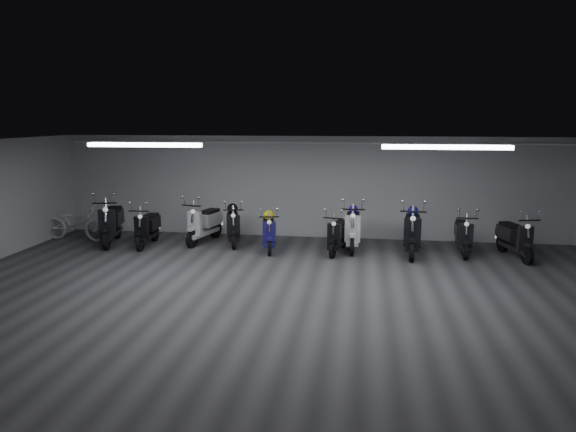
# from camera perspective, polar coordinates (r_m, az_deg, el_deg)

# --- Properties ---
(floor) EXTENTS (14.00, 10.00, 0.01)m
(floor) POSITION_cam_1_polar(r_m,az_deg,el_deg) (9.95, -0.70, -8.67)
(floor) COLOR #353537
(floor) RESTS_ON ground
(ceiling) EXTENTS (14.00, 10.00, 0.01)m
(ceiling) POSITION_cam_1_polar(r_m,az_deg,el_deg) (9.40, -0.74, 7.71)
(ceiling) COLOR gray
(ceiling) RESTS_ON ground
(back_wall) EXTENTS (14.00, 0.01, 2.80)m
(back_wall) POSITION_cam_1_polar(r_m,az_deg,el_deg) (14.48, 2.34, 3.15)
(back_wall) COLOR #A8A8AB
(back_wall) RESTS_ON ground
(front_wall) EXTENTS (14.00, 0.01, 2.80)m
(front_wall) POSITION_cam_1_polar(r_m,az_deg,el_deg) (4.89, -10.00, -12.21)
(front_wall) COLOR #A8A8AB
(front_wall) RESTS_ON ground
(fluor_strip_left) EXTENTS (2.40, 0.18, 0.08)m
(fluor_strip_left) POSITION_cam_1_polar(r_m,az_deg,el_deg) (11.21, -15.37, 7.48)
(fluor_strip_left) COLOR white
(fluor_strip_left) RESTS_ON ceiling
(fluor_strip_right) EXTENTS (2.40, 0.18, 0.08)m
(fluor_strip_right) POSITION_cam_1_polar(r_m,az_deg,el_deg) (10.41, 16.84, 7.19)
(fluor_strip_right) COLOR white
(fluor_strip_right) RESTS_ON ceiling
(conduit) EXTENTS (13.60, 0.05, 0.05)m
(conduit) POSITION_cam_1_polar(r_m,az_deg,el_deg) (14.29, 2.34, 7.96)
(conduit) COLOR white
(conduit) RESTS_ON back_wall
(scooter_0) EXTENTS (1.15, 2.10, 1.48)m
(scooter_0) POSITION_cam_1_polar(r_m,az_deg,el_deg) (14.49, -18.71, -0.04)
(scooter_0) COLOR black
(scooter_0) RESTS_ON floor
(scooter_1) EXTENTS (0.68, 1.73, 1.26)m
(scooter_1) POSITION_cam_1_polar(r_m,az_deg,el_deg) (14.01, -15.10, -0.65)
(scooter_1) COLOR black
(scooter_1) RESTS_ON floor
(scooter_2) EXTENTS (1.02, 1.92, 1.36)m
(scooter_2) POSITION_cam_1_polar(r_m,az_deg,el_deg) (14.06, -9.15, -0.18)
(scooter_2) COLOR silver
(scooter_2) RESTS_ON floor
(scooter_3) EXTENTS (0.99, 1.78, 1.26)m
(scooter_3) POSITION_cam_1_polar(r_m,az_deg,el_deg) (13.77, -6.02, -0.55)
(scooter_3) COLOR black
(scooter_3) RESTS_ON floor
(scooter_4) EXTENTS (0.84, 1.67, 1.19)m
(scooter_4) POSITION_cam_1_polar(r_m,az_deg,el_deg) (13.08, -2.10, -1.24)
(scooter_4) COLOR navy
(scooter_4) RESTS_ON floor
(scooter_5) EXTENTS (0.84, 1.68, 1.20)m
(scooter_5) POSITION_cam_1_polar(r_m,az_deg,el_deg) (12.89, 5.51, -1.44)
(scooter_5) COLOR black
(scooter_5) RESTS_ON floor
(scooter_6) EXTENTS (0.64, 1.89, 1.41)m
(scooter_6) POSITION_cam_1_polar(r_m,az_deg,el_deg) (13.26, 7.09, -0.67)
(scooter_6) COLOR silver
(scooter_6) RESTS_ON floor
(scooter_7) EXTENTS (0.82, 2.01, 1.46)m
(scooter_7) POSITION_cam_1_polar(r_m,az_deg,el_deg) (12.99, 13.39, -1.00)
(scooter_7) COLOR black
(scooter_7) RESTS_ON floor
(scooter_8) EXTENTS (0.65, 1.69, 1.24)m
(scooter_8) POSITION_cam_1_polar(r_m,az_deg,el_deg) (13.40, 18.58, -1.40)
(scooter_8) COLOR black
(scooter_8) RESTS_ON floor
(scooter_9) EXTENTS (0.95, 1.79, 1.27)m
(scooter_9) POSITION_cam_1_polar(r_m,az_deg,el_deg) (13.47, 23.53, -1.61)
(scooter_9) COLOR black
(scooter_9) RESTS_ON floor
(bicycle) EXTENTS (1.89, 0.81, 1.19)m
(bicycle) POSITION_cam_1_polar(r_m,az_deg,el_deg) (15.29, -22.16, -0.29)
(bicycle) COLOR white
(bicycle) RESTS_ON floor
(helmet_0) EXTENTS (0.26, 0.26, 0.26)m
(helmet_0) POSITION_cam_1_polar(r_m,az_deg,el_deg) (13.25, -2.13, 0.10)
(helmet_0) COLOR yellow
(helmet_0) RESTS_ON scooter_4
(helmet_1) EXTENTS (0.28, 0.28, 0.28)m
(helmet_1) POSITION_cam_1_polar(r_m,az_deg,el_deg) (13.94, -6.06, 0.82)
(helmet_1) COLOR black
(helmet_1) RESTS_ON scooter_3
(helmet_2) EXTENTS (0.26, 0.26, 0.26)m
(helmet_2) POSITION_cam_1_polar(r_m,az_deg,el_deg) (13.21, 13.45, 0.53)
(helmet_2) COLOR #0F0B7D
(helmet_2) RESTS_ON scooter_7
(helmet_3) EXTENTS (0.23, 0.23, 0.23)m
(helmet_3) POSITION_cam_1_polar(r_m,az_deg,el_deg) (13.47, 7.13, 0.72)
(helmet_3) COLOR #1A0E9A
(helmet_3) RESTS_ON scooter_6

